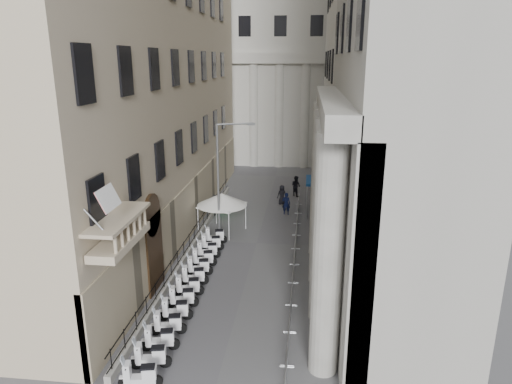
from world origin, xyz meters
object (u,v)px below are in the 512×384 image
(info_kiosk, at_px, (214,205))
(pedestrian_b, at_px, (296,186))
(security_tent, at_px, (218,197))
(pedestrian_a, at_px, (286,204))
(street_lamp, at_px, (223,172))

(info_kiosk, relative_size, pedestrian_b, 0.82)
(security_tent, height_order, pedestrian_a, security_tent)
(security_tent, relative_size, street_lamp, 0.44)
(street_lamp, bearing_deg, security_tent, 89.53)
(pedestrian_a, relative_size, pedestrian_b, 0.96)
(security_tent, bearing_deg, info_kiosk, 107.38)
(street_lamp, height_order, pedestrian_b, street_lamp)
(security_tent, distance_m, info_kiosk, 3.83)
(street_lamp, bearing_deg, info_kiosk, 87.47)
(pedestrian_a, distance_m, pedestrian_b, 5.49)
(info_kiosk, height_order, pedestrian_b, pedestrian_b)
(info_kiosk, relative_size, pedestrian_a, 0.85)
(security_tent, bearing_deg, street_lamp, -69.30)
(pedestrian_a, bearing_deg, info_kiosk, 11.70)
(pedestrian_b, bearing_deg, info_kiosk, 85.62)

